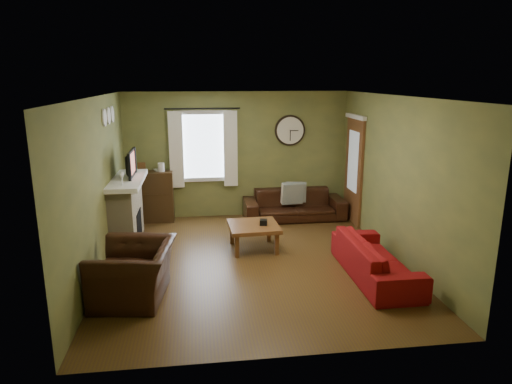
{
  "coord_description": "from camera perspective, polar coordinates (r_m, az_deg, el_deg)",
  "views": [
    {
      "loc": [
        -0.85,
        -6.77,
        2.87
      ],
      "look_at": [
        0.1,
        0.4,
        1.05
      ],
      "focal_mm": 32.0,
      "sensor_mm": 36.0,
      "label": 1
    }
  ],
  "objects": [
    {
      "name": "window_pane",
      "position": [
        9.45,
        -6.59,
        5.7
      ],
      "size": [
        1.0,
        0.02,
        1.3
      ],
      "primitive_type": null,
      "color": "silver",
      "rests_on": "wall_back"
    },
    {
      "name": "mantel",
      "position": [
        8.19,
        -15.94,
        1.39
      ],
      "size": [
        0.58,
        1.6,
        0.08
      ],
      "primitive_type": "cube",
      "color": "white",
      "rests_on": "fireplace"
    },
    {
      "name": "tv_screen",
      "position": [
        8.27,
        -15.24,
        3.47
      ],
      "size": [
        0.02,
        0.62,
        0.36
      ],
      "primitive_type": "cube",
      "color": "#994C3F",
      "rests_on": "mantel"
    },
    {
      "name": "curtain_right",
      "position": [
        9.38,
        -3.2,
        5.4
      ],
      "size": [
        0.28,
        0.04,
        1.55
      ],
      "primitive_type": "cube",
      "color": "white",
      "rests_on": "wall_back"
    },
    {
      "name": "medallion_mid",
      "position": [
        8.07,
        -17.97,
        9.05
      ],
      "size": [
        0.28,
        0.28,
        0.03
      ],
      "primitive_type": "cylinder",
      "color": "white",
      "rests_on": "wall_left"
    },
    {
      "name": "curtain_rod",
      "position": [
        9.27,
        -6.72,
        10.32
      ],
      "size": [
        0.03,
        0.03,
        1.5
      ],
      "primitive_type": "cylinder",
      "color": "black",
      "rests_on": "wall_back"
    },
    {
      "name": "armchair",
      "position": [
        6.33,
        -15.0,
        -9.67
      ],
      "size": [
        1.13,
        1.25,
        0.73
      ],
      "primitive_type": "imported",
      "rotation": [
        0.0,
        0.0,
        -1.7
      ],
      "color": "black",
      "rests_on": "floor"
    },
    {
      "name": "curtain_left",
      "position": [
        9.36,
        -9.95,
        5.19
      ],
      "size": [
        0.28,
        0.04,
        1.55
      ],
      "primitive_type": "cube",
      "color": "white",
      "rests_on": "wall_back"
    },
    {
      "name": "door",
      "position": [
        9.34,
        12.13,
        2.58
      ],
      "size": [
        0.05,
        0.9,
        2.1
      ],
      "primitive_type": "cube",
      "color": "brown",
      "rests_on": "floor"
    },
    {
      "name": "bookshelf",
      "position": [
        9.5,
        -12.9,
        -0.57
      ],
      "size": [
        0.87,
        0.37,
        1.03
      ],
      "primitive_type": null,
      "color": "#372412",
      "rests_on": "floor"
    },
    {
      "name": "tv",
      "position": [
        8.29,
        -15.76,
        3.06
      ],
      "size": [
        0.08,
        0.6,
        0.35
      ],
      "primitive_type": "imported",
      "rotation": [
        0.0,
        0.0,
        1.57
      ],
      "color": "black",
      "rests_on": "mantel"
    },
    {
      "name": "wall_back",
      "position": [
        9.54,
        -2.34,
        4.64
      ],
      "size": [
        4.6,
        0.0,
        2.6
      ],
      "primitive_type": "cube",
      "color": "olive",
      "rests_on": "ground"
    },
    {
      "name": "pillow_right",
      "position": [
        9.54,
        5.04,
        -0.01
      ],
      "size": [
        0.43,
        0.21,
        0.41
      ],
      "primitive_type": "cube",
      "rotation": [
        0.0,
        0.0,
        -0.21
      ],
      "color": "gray",
      "rests_on": "sofa_brown"
    },
    {
      "name": "wine_glass_a",
      "position": [
        7.64,
        -16.42,
        1.49
      ],
      "size": [
        0.07,
        0.07,
        0.19
      ],
      "primitive_type": null,
      "color": "white",
      "rests_on": "mantel"
    },
    {
      "name": "floor",
      "position": [
        7.4,
        -0.36,
        -8.69
      ],
      "size": [
        4.6,
        5.2,
        0.0
      ],
      "primitive_type": "cube",
      "color": "#4E3518",
      "rests_on": "ground"
    },
    {
      "name": "wall_right",
      "position": [
        7.63,
        17.04,
        1.62
      ],
      "size": [
        0.0,
        5.2,
        2.6
      ],
      "primitive_type": "cube",
      "color": "olive",
      "rests_on": "ground"
    },
    {
      "name": "pillow_left",
      "position": [
        9.43,
        4.55,
        -0.16
      ],
      "size": [
        0.46,
        0.18,
        0.44
      ],
      "primitive_type": "cube",
      "rotation": [
        0.0,
        0.0,
        0.1
      ],
      "color": "gray",
      "rests_on": "sofa_brown"
    },
    {
      "name": "wall_front",
      "position": [
        4.53,
        3.75,
        -6.15
      ],
      "size": [
        4.6,
        0.0,
        2.6
      ],
      "primitive_type": "cube",
      "color": "olive",
      "rests_on": "ground"
    },
    {
      "name": "tissue_box",
      "position": [
        7.76,
        0.94,
        -4.44
      ],
      "size": [
        0.14,
        0.14,
        0.09
      ],
      "primitive_type": "cube",
      "rotation": [
        0.0,
        0.0,
        -0.19
      ],
      "color": "black",
      "rests_on": "coffee_table"
    },
    {
      "name": "medallion_right",
      "position": [
        8.41,
        -17.55,
        9.26
      ],
      "size": [
        0.28,
        0.28,
        0.03
      ],
      "primitive_type": "cylinder",
      "color": "white",
      "rests_on": "wall_left"
    },
    {
      "name": "sofa_red",
      "position": [
        6.99,
        14.73,
        -8.06
      ],
      "size": [
        0.76,
        1.95,
        0.57
      ],
      "primitive_type": "imported",
      "rotation": [
        0.0,
        0.0,
        1.57
      ],
      "color": "maroon",
      "rests_on": "floor"
    },
    {
      "name": "book",
      "position": [
        9.48,
        -12.57,
        2.17
      ],
      "size": [
        0.25,
        0.29,
        0.02
      ],
      "primitive_type": "imported",
      "rotation": [
        0.0,
        0.0,
        0.34
      ],
      "color": "brown",
      "rests_on": "bookshelf"
    },
    {
      "name": "wall_clock",
      "position": [
        9.58,
        4.28,
        7.67
      ],
      "size": [
        0.64,
        0.06,
        0.64
      ],
      "primitive_type": null,
      "color": "white",
      "rests_on": "wall_back"
    },
    {
      "name": "wall_left",
      "position": [
        7.1,
        -19.14,
        0.56
      ],
      "size": [
        0.0,
        5.2,
        2.6
      ],
      "primitive_type": "cube",
      "color": "olive",
      "rests_on": "ground"
    },
    {
      "name": "wine_glass_b",
      "position": [
        7.68,
        -16.37,
        1.66
      ],
      "size": [
        0.07,
        0.07,
        0.21
      ],
      "primitive_type": null,
      "color": "white",
      "rests_on": "mantel"
    },
    {
      "name": "fireplace",
      "position": [
        8.34,
        -15.87,
        -2.57
      ],
      "size": [
        0.4,
        1.4,
        1.1
      ],
      "primitive_type": "cube",
      "color": "#C6B793",
      "rests_on": "floor"
    },
    {
      "name": "medallion_left",
      "position": [
        7.73,
        -18.42,
        8.82
      ],
      "size": [
        0.28,
        0.28,
        0.03
      ],
      "primitive_type": "cylinder",
      "color": "white",
      "rests_on": "wall_left"
    },
    {
      "name": "coffee_table",
      "position": [
        7.84,
        -0.31,
        -5.61
      ],
      "size": [
        0.86,
        0.86,
        0.44
      ],
      "primitive_type": null,
      "rotation": [
        0.0,
        0.0,
        0.04
      ],
      "color": "brown",
      "rests_on": "floor"
    },
    {
      "name": "sofa_brown",
      "position": [
        9.51,
        4.77,
        -1.59
      ],
      "size": [
        2.07,
        0.81,
        0.6
      ],
      "primitive_type": "imported",
      "color": "black",
      "rests_on": "floor"
    },
    {
      "name": "firebox",
      "position": [
        8.39,
        -14.47,
        -4.17
      ],
      "size": [
        0.04,
        0.6,
        0.55
      ],
      "primitive_type": "cube",
      "color": "black",
      "rests_on": "fireplace"
    },
    {
      "name": "ceiling",
      "position": [
        6.83,
        -0.4,
        11.87
      ],
      "size": [
        4.6,
        5.2,
        0.0
      ],
      "primitive_type": "cube",
      "color": "white",
      "rests_on": "ground"
    }
  ]
}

